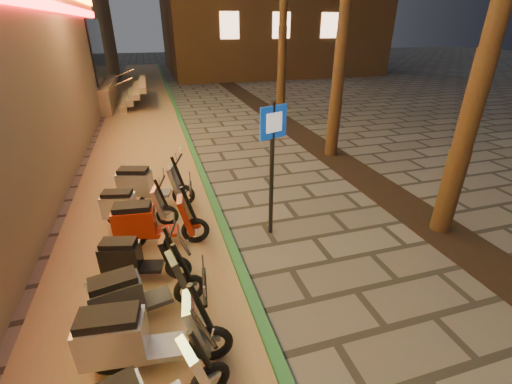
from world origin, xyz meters
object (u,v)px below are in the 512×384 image
object	(u,v)px
scooter_5	(135,294)
scooter_6	(135,258)
scooter_7	(150,223)
scooter_9	(147,185)
pedestrian_sign	(272,153)
scooter_4	(138,338)
scooter_8	(131,207)

from	to	relation	value
scooter_5	scooter_6	xyz separation A→B (m)	(-0.03, 0.96, -0.05)
scooter_6	scooter_7	distance (m)	1.00
scooter_9	pedestrian_sign	bearing A→B (deg)	-22.62
pedestrian_sign	scooter_4	xyz separation A→B (m)	(-2.62, -2.61, -1.24)
scooter_8	scooter_4	bearing A→B (deg)	-73.60
scooter_5	scooter_6	size ratio (longest dim) A/B	1.12
pedestrian_sign	scooter_9	world-z (taller)	pedestrian_sign
pedestrian_sign	scooter_6	xyz separation A→B (m)	(-2.70, -0.78, -1.34)
scooter_4	scooter_7	bearing A→B (deg)	93.07
scooter_5	scooter_7	size ratio (longest dim) A/B	0.92
scooter_6	scooter_8	size ratio (longest dim) A/B	0.94
scooter_7	pedestrian_sign	bearing A→B (deg)	2.55
scooter_5	scooter_6	bearing A→B (deg)	80.46
scooter_6	scooter_7	bearing A→B (deg)	88.95
pedestrian_sign	scooter_9	bearing A→B (deg)	119.82
pedestrian_sign	scooter_4	distance (m)	3.90
scooter_5	scooter_6	world-z (taller)	scooter_5
pedestrian_sign	scooter_8	xyz separation A→B (m)	(-2.82, 1.10, -1.32)
scooter_5	scooter_9	bearing A→B (deg)	75.32
scooter_5	scooter_9	distance (m)	3.76
scooter_4	scooter_5	bearing A→B (deg)	100.13
scooter_7	scooter_5	bearing A→B (deg)	-90.32
scooter_7	scooter_8	world-z (taller)	scooter_7
scooter_9	scooter_8	bearing A→B (deg)	-94.32
scooter_6	scooter_4	bearing A→B (deg)	-72.72
scooter_9	scooter_5	bearing A→B (deg)	-76.46
scooter_5	scooter_9	world-z (taller)	scooter_9
scooter_4	scooter_9	bearing A→B (deg)	94.97
scooter_4	scooter_7	distance (m)	2.80
pedestrian_sign	scooter_7	world-z (taller)	pedestrian_sign
pedestrian_sign	scooter_9	xyz separation A→B (m)	(-2.47, 2.02, -1.25)
scooter_4	scooter_5	xyz separation A→B (m)	(-0.05, 0.87, -0.06)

